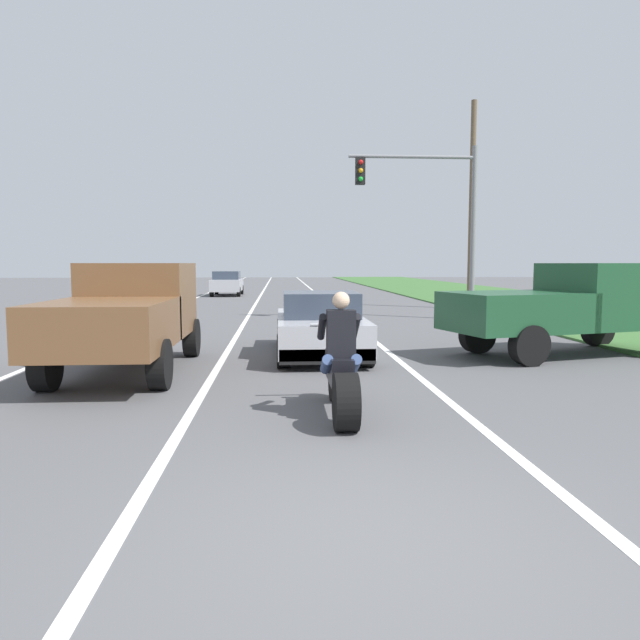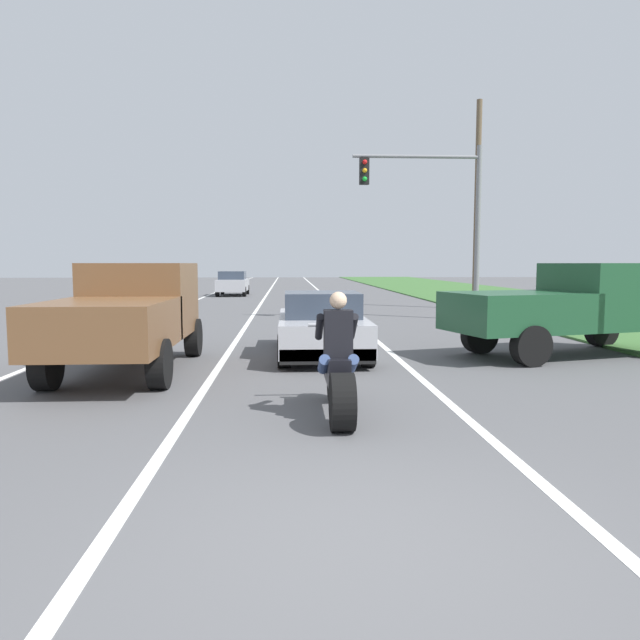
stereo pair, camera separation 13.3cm
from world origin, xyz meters
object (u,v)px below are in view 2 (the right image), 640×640
object	(u,v)px
pickup_truck_left_lane_brown	(129,311)
distant_car_far_ahead	(233,283)
sports_car_silver	(321,326)
traffic_light_mast_near	(439,205)
pickup_truck_right_shoulder_dark_green	(569,304)
motorcycle_with_rider	(338,372)

from	to	relation	value
pickup_truck_left_lane_brown	distant_car_far_ahead	xyz separation A→B (m)	(-0.49, 25.78, -0.33)
sports_car_silver	distant_car_far_ahead	world-z (taller)	distant_car_far_ahead
traffic_light_mast_near	distant_car_far_ahead	bearing A→B (deg)	117.73
distant_car_far_ahead	traffic_light_mast_near	bearing A→B (deg)	-62.27
pickup_truck_right_shoulder_dark_green	traffic_light_mast_near	world-z (taller)	traffic_light_mast_near
motorcycle_with_rider	pickup_truck_left_lane_brown	bearing A→B (deg)	135.20
motorcycle_with_rider	pickup_truck_right_shoulder_dark_green	world-z (taller)	pickup_truck_right_shoulder_dark_green
pickup_truck_left_lane_brown	traffic_light_mast_near	world-z (taller)	traffic_light_mast_near
pickup_truck_left_lane_brown	traffic_light_mast_near	size ratio (longest dim) A/B	0.80
motorcycle_with_rider	pickup_truck_left_lane_brown	distance (m)	4.99
pickup_truck_left_lane_brown	traffic_light_mast_near	xyz separation A→B (m)	(8.12, 9.39, 2.88)
motorcycle_with_rider	distant_car_far_ahead	bearing A→B (deg)	97.81
pickup_truck_right_shoulder_dark_green	motorcycle_with_rider	bearing A→B (deg)	-138.00
motorcycle_with_rider	traffic_light_mast_near	xyz separation A→B (m)	(4.60, 12.89, 3.39)
traffic_light_mast_near	distant_car_far_ahead	xyz separation A→B (m)	(-8.62, 16.39, -3.21)
pickup_truck_right_shoulder_dark_green	traffic_light_mast_near	bearing A→B (deg)	95.42
motorcycle_with_rider	distant_car_far_ahead	size ratio (longest dim) A/B	0.55
sports_car_silver	traffic_light_mast_near	size ratio (longest dim) A/B	0.72
sports_car_silver	traffic_light_mast_near	bearing A→B (deg)	59.58
motorcycle_with_rider	pickup_truck_left_lane_brown	world-z (taller)	pickup_truck_left_lane_brown
pickup_truck_left_lane_brown	traffic_light_mast_near	distance (m)	12.74
pickup_truck_left_lane_brown	pickup_truck_right_shoulder_dark_green	distance (m)	8.99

